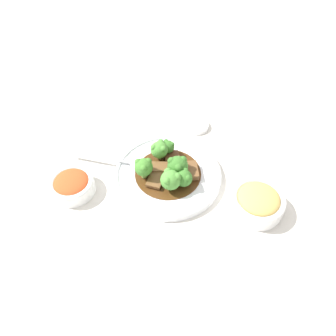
% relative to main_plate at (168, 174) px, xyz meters
% --- Properties ---
extents(ground_plane, '(4.00, 4.00, 0.00)m').
position_rel_main_plate_xyz_m(ground_plane, '(0.00, 0.00, -0.01)').
color(ground_plane, silver).
extents(main_plate, '(0.26, 0.26, 0.02)m').
position_rel_main_plate_xyz_m(main_plate, '(0.00, 0.00, 0.00)').
color(main_plate, white).
rests_on(main_plate, ground_plane).
extents(beef_strip_0, '(0.05, 0.04, 0.01)m').
position_rel_main_plate_xyz_m(beef_strip_0, '(-0.03, 0.02, 0.01)').
color(beef_strip_0, brown).
rests_on(beef_strip_0, main_plate).
extents(beef_strip_1, '(0.06, 0.05, 0.01)m').
position_rel_main_plate_xyz_m(beef_strip_1, '(0.01, -0.05, 0.02)').
color(beef_strip_1, brown).
rests_on(beef_strip_1, main_plate).
extents(beef_strip_2, '(0.08, 0.06, 0.01)m').
position_rel_main_plate_xyz_m(beef_strip_2, '(0.03, -0.01, 0.01)').
color(beef_strip_2, '#56331E').
rests_on(beef_strip_2, main_plate).
extents(beef_strip_3, '(0.05, 0.07, 0.01)m').
position_rel_main_plate_xyz_m(beef_strip_3, '(-0.00, 0.03, 0.01)').
color(beef_strip_3, brown).
rests_on(beef_strip_3, main_plate).
extents(broccoli_floret_0, '(0.04, 0.04, 0.04)m').
position_rel_main_plate_xyz_m(broccoli_floret_0, '(-0.03, -0.04, 0.03)').
color(broccoli_floret_0, '#8EB756').
rests_on(broccoli_floret_0, main_plate).
extents(broccoli_floret_1, '(0.05, 0.05, 0.05)m').
position_rel_main_plate_xyz_m(broccoli_floret_1, '(-0.04, -0.02, 0.04)').
color(broccoli_floret_1, '#7FA84C').
rests_on(broccoli_floret_1, main_plate).
extents(broccoli_floret_2, '(0.05, 0.05, 0.05)m').
position_rel_main_plate_xyz_m(broccoli_floret_2, '(-0.00, -0.02, 0.04)').
color(broccoli_floret_2, '#7FA84C').
rests_on(broccoli_floret_2, main_plate).
extents(broccoli_floret_3, '(0.04, 0.04, 0.05)m').
position_rel_main_plate_xyz_m(broccoli_floret_3, '(0.04, 0.03, 0.04)').
color(broccoli_floret_3, '#7FA84C').
rests_on(broccoli_floret_3, main_plate).
extents(broccoli_floret_4, '(0.03, 0.03, 0.04)m').
position_rel_main_plate_xyz_m(broccoli_floret_4, '(0.06, 0.02, 0.03)').
color(broccoli_floret_4, '#8EB756').
rests_on(broccoli_floret_4, main_plate).
extents(broccoli_floret_5, '(0.04, 0.04, 0.05)m').
position_rel_main_plate_xyz_m(broccoli_floret_5, '(-0.03, 0.05, 0.04)').
color(broccoli_floret_5, '#7FA84C').
rests_on(broccoli_floret_5, main_plate).
extents(serving_spoon, '(0.04, 0.22, 0.01)m').
position_rel_main_plate_xyz_m(serving_spoon, '(-0.00, 0.08, 0.02)').
color(serving_spoon, silver).
rests_on(serving_spoon, main_plate).
extents(side_bowl_kimchi, '(0.10, 0.10, 0.04)m').
position_rel_main_plate_xyz_m(side_bowl_kimchi, '(-0.10, 0.20, 0.01)').
color(side_bowl_kimchi, white).
rests_on(side_bowl_kimchi, ground_plane).
extents(side_bowl_appetizer, '(0.12, 0.12, 0.05)m').
position_rel_main_plate_xyz_m(side_bowl_appetizer, '(-0.04, -0.22, 0.02)').
color(side_bowl_appetizer, white).
rests_on(side_bowl_appetizer, ground_plane).
extents(sauce_dish, '(0.07, 0.07, 0.01)m').
position_rel_main_plate_xyz_m(sauce_dish, '(0.20, -0.03, -0.00)').
color(sauce_dish, white).
rests_on(sauce_dish, ground_plane).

